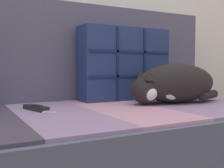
% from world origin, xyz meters
% --- Properties ---
extents(couch, '(1.75, 0.85, 0.39)m').
position_xyz_m(couch, '(0.00, 0.13, 0.19)').
color(couch, brown).
rests_on(couch, ground_plane).
extents(sofa_backrest, '(1.71, 0.14, 0.48)m').
position_xyz_m(sofa_backrest, '(0.00, 0.48, 0.63)').
color(sofa_backrest, '#514C60').
rests_on(sofa_backrest, couch).
extents(throw_pillow_quilted, '(0.47, 0.14, 0.36)m').
position_xyz_m(throw_pillow_quilted, '(0.30, 0.33, 0.57)').
color(throw_pillow_quilted, navy).
rests_on(throw_pillow_quilted, couch).
extents(sleeping_cat, '(0.48, 0.21, 0.18)m').
position_xyz_m(sleeping_cat, '(0.41, 0.09, 0.48)').
color(sleeping_cat, black).
rests_on(sleeping_cat, couch).
extents(game_remote_near, '(0.09, 0.19, 0.02)m').
position_xyz_m(game_remote_near, '(-0.19, 0.17, 0.40)').
color(game_remote_near, black).
rests_on(game_remote_near, couch).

